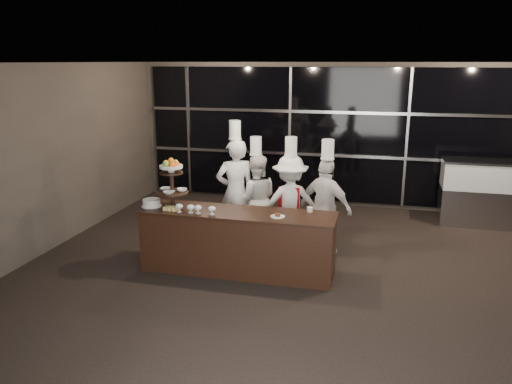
% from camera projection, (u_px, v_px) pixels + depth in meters
% --- Properties ---
extents(room, '(10.00, 10.00, 10.00)m').
position_uv_depth(room, '(316.00, 198.00, 5.73)').
color(room, black).
rests_on(room, ground).
extents(window_wall, '(8.60, 0.10, 2.80)m').
position_uv_depth(window_wall, '(347.00, 136.00, 10.35)').
color(window_wall, black).
rests_on(window_wall, ground).
extents(buffet_counter, '(2.84, 0.74, 0.92)m').
position_uv_depth(buffet_counter, '(238.00, 241.00, 7.29)').
color(buffet_counter, black).
rests_on(buffet_counter, ground).
extents(display_stand, '(0.48, 0.48, 0.74)m').
position_uv_depth(display_stand, '(172.00, 180.00, 7.31)').
color(display_stand, black).
rests_on(display_stand, buffet_counter).
extents(compotes, '(0.60, 0.11, 0.12)m').
position_uv_depth(compotes, '(195.00, 208.00, 7.08)').
color(compotes, silver).
rests_on(compotes, buffet_counter).
extents(layer_cake, '(0.30, 0.30, 0.11)m').
position_uv_depth(layer_cake, '(151.00, 203.00, 7.43)').
color(layer_cake, white).
rests_on(layer_cake, buffet_counter).
extents(pastry_squares, '(0.19, 0.12, 0.05)m').
position_uv_depth(pastry_squares, '(171.00, 208.00, 7.24)').
color(pastry_squares, '#DDC46C').
rests_on(pastry_squares, buffet_counter).
extents(small_plate, '(0.20, 0.20, 0.05)m').
position_uv_depth(small_plate, '(278.00, 216.00, 6.93)').
color(small_plate, white).
rests_on(small_plate, buffet_counter).
extents(chef_cup, '(0.08, 0.08, 0.07)m').
position_uv_depth(chef_cup, '(310.00, 209.00, 7.16)').
color(chef_cup, white).
rests_on(chef_cup, buffet_counter).
extents(display_case, '(1.56, 0.68, 1.24)m').
position_uv_depth(display_case, '(484.00, 190.00, 9.35)').
color(display_case, '#A5A5AA').
rests_on(display_case, ground).
extents(chef_a, '(0.78, 0.70, 2.10)m').
position_uv_depth(chef_a, '(236.00, 191.00, 8.31)').
color(chef_a, silver).
rests_on(chef_a, ground).
extents(chef_b, '(0.87, 0.75, 1.82)m').
position_uv_depth(chef_b, '(256.00, 198.00, 8.42)').
color(chef_b, white).
rests_on(chef_b, ground).
extents(chef_c, '(1.14, 0.87, 1.87)m').
position_uv_depth(chef_c, '(290.00, 202.00, 8.10)').
color(chef_c, white).
rests_on(chef_c, ground).
extents(chef_d, '(0.99, 0.75, 1.87)m').
position_uv_depth(chef_d, '(326.00, 207.00, 7.84)').
color(chef_d, white).
rests_on(chef_d, ground).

